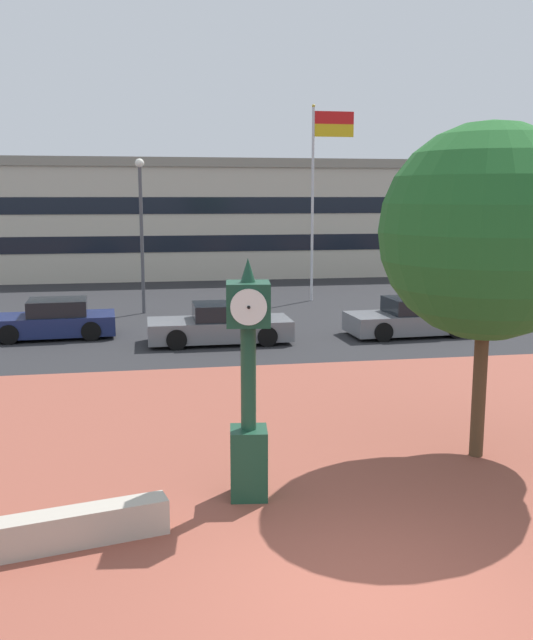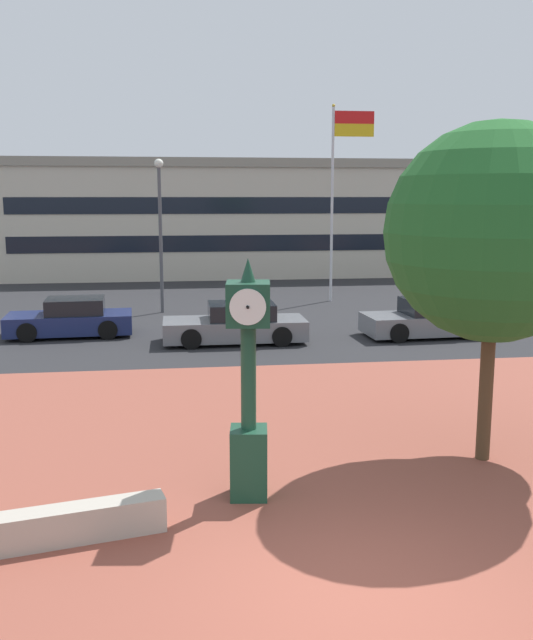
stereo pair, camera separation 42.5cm
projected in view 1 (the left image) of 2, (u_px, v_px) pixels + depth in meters
ground_plane at (366, 587)px, 8.55m from camera, size 200.00×200.00×0.00m
plaza_brick_paving at (299, 471)px, 12.14m from camera, size 44.00×15.42×0.01m
planter_wall at (49, 532)px, 9.42m from camera, size 3.21×1.09×0.50m
street_clock at (248, 389)px, 10.82m from camera, size 0.73×0.77×3.77m
plaza_tree at (495, 237)px, 12.35m from camera, size 4.05×3.77×5.95m
car_street_near at (221, 325)px, 22.71m from camera, size 4.58×1.95×1.28m
car_street_mid at (53, 320)px, 23.55m from camera, size 4.22×2.12×1.28m
car_street_distant at (411, 318)px, 23.95m from camera, size 4.29×2.10×1.28m
flagpole_primary at (318, 183)px, 31.06m from camera, size 1.89×0.14×8.58m
civic_building at (210, 216)px, 45.12m from camera, size 28.76×13.08×6.74m
street_lamp_post at (141, 219)px, 27.84m from camera, size 0.36×0.36×6.11m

